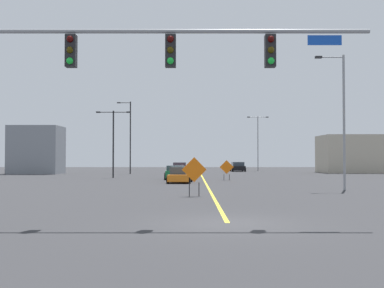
# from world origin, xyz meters

# --- Properties ---
(ground) EXTENTS (198.04, 198.04, 0.00)m
(ground) POSITION_xyz_m (0.00, 0.00, 0.00)
(ground) COLOR #2D2D30
(road_centre_stripe) EXTENTS (0.16, 110.02, 0.01)m
(road_centre_stripe) POSITION_xyz_m (0.00, 55.01, 0.00)
(road_centre_stripe) COLOR yellow
(road_centre_stripe) RESTS_ON ground
(traffic_signal_assembly) EXTENTS (12.98, 0.44, 6.71)m
(traffic_signal_assembly) POSITION_xyz_m (-3.56, -0.02, 5.11)
(traffic_signal_assembly) COLOR gray
(traffic_signal_assembly) RESTS_ON ground
(street_lamp_mid_right) EXTENTS (1.85, 0.24, 9.52)m
(street_lamp_mid_right) POSITION_xyz_m (-9.36, 49.12, 5.18)
(street_lamp_mid_right) COLOR black
(street_lamp_mid_right) RESTS_ON ground
(street_lamp_far_right) EXTENTS (3.44, 0.24, 8.89)m
(street_lamp_far_right) POSITION_xyz_m (9.55, 64.37, 5.20)
(street_lamp_far_right) COLOR gray
(street_lamp_far_right) RESTS_ON ground
(street_lamp_mid_left) EXTENTS (3.65, 0.24, 7.07)m
(street_lamp_mid_left) POSITION_xyz_m (-9.43, 36.21, 4.27)
(street_lamp_mid_left) COLOR black
(street_lamp_mid_left) RESTS_ON ground
(street_lamp_far_left) EXTENTS (1.93, 0.24, 8.79)m
(street_lamp_far_left) POSITION_xyz_m (8.59, 16.12, 4.82)
(street_lamp_far_left) COLOR gray
(street_lamp_far_left) RESTS_ON ground
(construction_sign_median_far) EXTENTS (1.35, 0.22, 2.13)m
(construction_sign_median_far) POSITION_xyz_m (-1.02, 11.10, 1.35)
(construction_sign_median_far) COLOR orange
(construction_sign_median_far) RESTS_ON ground
(construction_sign_left_shoulder) EXTENTS (1.31, 0.26, 1.89)m
(construction_sign_left_shoulder) POSITION_xyz_m (2.14, 30.95, 1.16)
(construction_sign_left_shoulder) COLOR orange
(construction_sign_left_shoulder) RESTS_ON ground
(car_black_near) EXTENTS (2.29, 4.29, 1.47)m
(car_black_near) POSITION_xyz_m (5.99, 61.41, 0.70)
(car_black_near) COLOR black
(car_black_near) RESTS_ON ground
(car_orange_mid) EXTENTS (2.15, 4.21, 1.34)m
(car_orange_mid) POSITION_xyz_m (-2.16, 25.98, 0.61)
(car_orange_mid) COLOR orange
(car_orange_mid) RESTS_ON ground
(car_green_far) EXTENTS (2.30, 3.89, 1.35)m
(car_green_far) POSITION_xyz_m (-2.76, 32.80, 0.65)
(car_green_far) COLOR #196B38
(car_green_far) RESTS_ON ground
(car_red_approaching) EXTENTS (2.24, 4.02, 1.49)m
(car_red_approaching) POSITION_xyz_m (-2.84, 51.28, 0.69)
(car_red_approaching) COLOR red
(car_red_approaching) RESTS_ON ground
(car_white_passing) EXTENTS (2.22, 3.96, 1.23)m
(car_white_passing) POSITION_xyz_m (-1.99, 36.24, 0.58)
(car_white_passing) COLOR white
(car_white_passing) RESTS_ON ground
(roadside_building_east) EXTENTS (10.09, 7.18, 5.32)m
(roadside_building_east) POSITION_xyz_m (22.34, 54.72, 2.66)
(roadside_building_east) COLOR #B2A893
(roadside_building_east) RESTS_ON ground
(roadside_building_west) EXTENTS (6.45, 5.17, 6.31)m
(roadside_building_west) POSITION_xyz_m (-21.75, 49.73, 3.15)
(roadside_building_west) COLOR gray
(roadside_building_west) RESTS_ON ground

